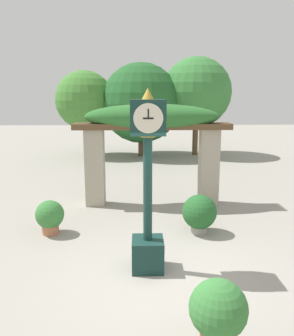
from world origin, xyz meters
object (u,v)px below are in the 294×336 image
at_px(pedestal_clock, 148,183).
at_px(potted_plant_far_left, 50,216).
at_px(potted_plant_near_left, 218,313).
at_px(potted_plant_near_right, 199,213).

distance_m(pedestal_clock, potted_plant_far_left, 2.98).
distance_m(potted_plant_near_left, potted_plant_far_left, 4.82).
bearing_deg(pedestal_clock, potted_plant_near_left, -69.64).
relative_size(potted_plant_near_left, potted_plant_far_left, 1.21).
height_order(pedestal_clock, potted_plant_near_right, pedestal_clock).
bearing_deg(potted_plant_near_left, potted_plant_near_right, 83.66).
height_order(potted_plant_near_right, potted_plant_far_left, potted_plant_near_right).
distance_m(pedestal_clock, potted_plant_near_left, 2.51).
bearing_deg(potted_plant_far_left, potted_plant_near_left, -52.39).
distance_m(potted_plant_near_left, potted_plant_near_right, 3.81).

